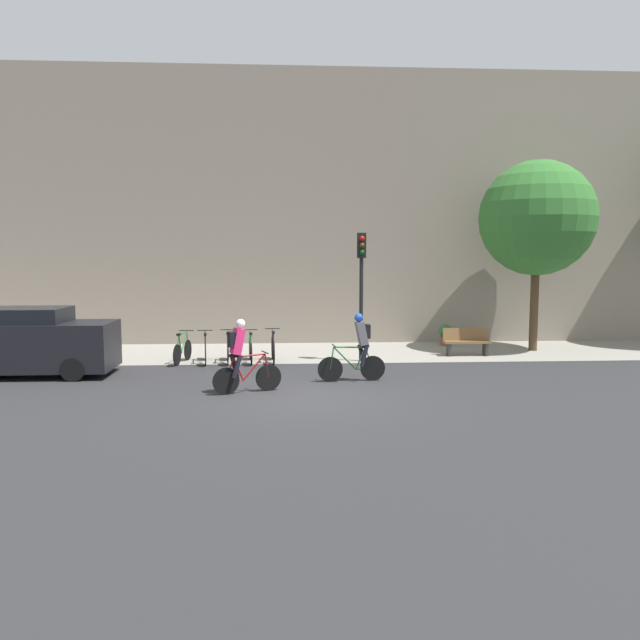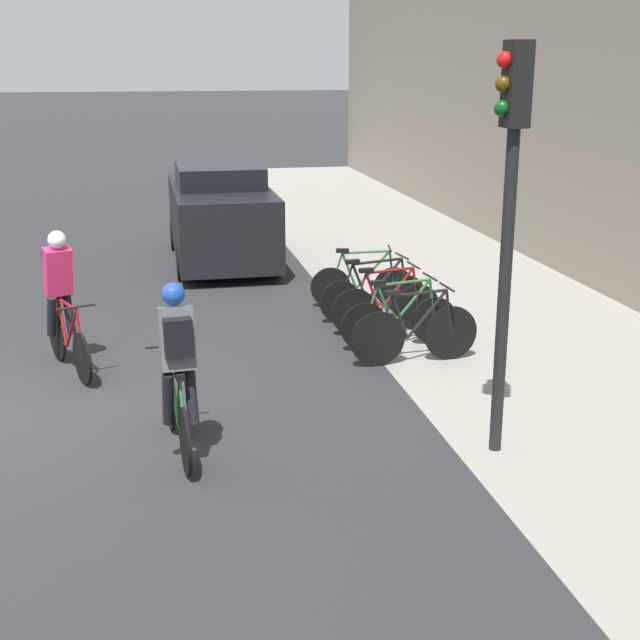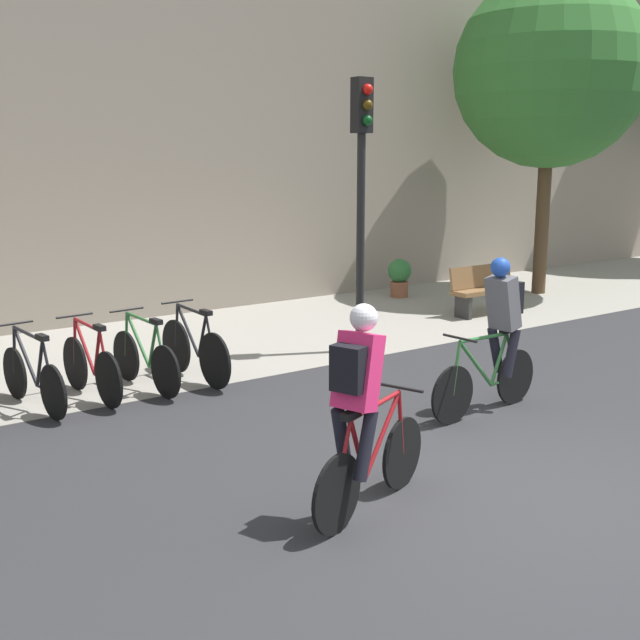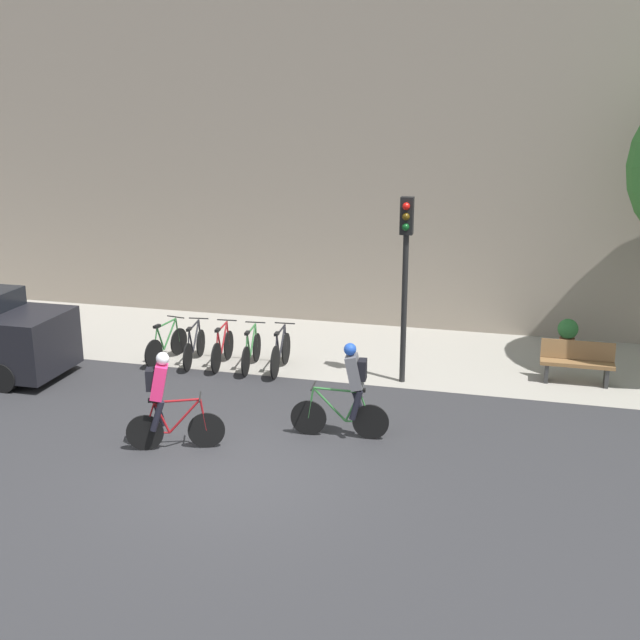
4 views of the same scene
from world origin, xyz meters
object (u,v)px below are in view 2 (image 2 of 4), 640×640
object	(u,v)px
parked_bike_0	(362,283)
parked_bike_1	(373,294)
parked_bike_3	(399,319)
parked_bike_2	(386,305)
parked_bike_4	(415,332)
parked_car	(221,215)
traffic_light_pole	(510,179)
cyclist_grey	(177,366)
cyclist_pink	(61,295)

from	to	relation	value
parked_bike_0	parked_bike_1	size ratio (longest dim) A/B	0.96
parked_bike_1	parked_bike_0	bearing A→B (deg)	179.92
parked_bike_3	parked_bike_2	bearing A→B (deg)	179.92
parked_bike_1	parked_bike_4	xyz separation A→B (m)	(2.05, 0.00, 0.03)
parked_bike_3	parked_bike_1	bearing A→B (deg)	-179.96
parked_bike_2	parked_car	size ratio (longest dim) A/B	0.38
parked_bike_4	parked_car	world-z (taller)	parked_car
parked_bike_3	traffic_light_pole	distance (m)	4.10
cyclist_grey	parked_bike_1	size ratio (longest dim) A/B	1.05
parked_bike_0	parked_bike_2	world-z (taller)	parked_bike_2
parked_bike_0	parked_bike_1	distance (m)	0.69
parked_bike_0	traffic_light_pole	size ratio (longest dim) A/B	0.41
parked_bike_0	parked_car	world-z (taller)	parked_car
parked_bike_1	parked_bike_2	size ratio (longest dim) A/B	1.04
cyclist_pink	parked_car	size ratio (longest dim) A/B	0.41
parked_bike_2	parked_bike_4	xyz separation A→B (m)	(1.37, 0.00, 0.02)
parked_bike_0	traffic_light_pole	bearing A→B (deg)	-0.02
cyclist_pink	parked_car	xyz separation A→B (m)	(-5.76, 2.52, -0.05)
parked_bike_1	parked_bike_2	bearing A→B (deg)	0.16
parked_bike_2	parked_car	distance (m)	5.44
cyclist_grey	parked_bike_1	distance (m)	5.33
parked_bike_1	parked_bike_3	xyz separation A→B (m)	(1.37, 0.00, 0.01)
parked_bike_1	parked_car	world-z (taller)	parked_car
cyclist_pink	parked_bike_1	bearing A→B (deg)	107.15
parked_bike_0	parked_car	xyz separation A→B (m)	(-3.72, -1.85, 0.51)
parked_bike_2	cyclist_pink	bearing A→B (deg)	-81.34
parked_bike_3	traffic_light_pole	bearing A→B (deg)	-0.04
parked_bike_4	parked_bike_1	bearing A→B (deg)	-179.94
parked_bike_3	cyclist_pink	bearing A→B (deg)	-90.26
parked_bike_3	parked_bike_0	bearing A→B (deg)	180.00
traffic_light_pole	parked_bike_4	bearing A→B (deg)	179.93
cyclist_grey	parked_bike_2	bearing A→B (deg)	139.60
parked_bike_0	parked_bike_2	xyz separation A→B (m)	(1.37, 0.00, 0.01)
parked_bike_1	parked_car	bearing A→B (deg)	-157.30
traffic_light_pole	parked_car	distance (m)	9.52
parked_bike_0	parked_bike_1	xyz separation A→B (m)	(0.69, -0.00, -0.00)
parked_bike_0	parked_bike_4	size ratio (longest dim) A/B	0.94
cyclist_grey	parked_bike_0	bearing A→B (deg)	148.30
parked_bike_2	parked_bike_3	size ratio (longest dim) A/B	0.98
parked_car	cyclist_grey	bearing A→B (deg)	-8.09
cyclist_grey	parked_bike_4	bearing A→B (deg)	126.20
cyclist_grey	parked_bike_2	distance (m)	4.79
cyclist_pink	parked_bike_2	distance (m)	4.45
cyclist_pink	parked_bike_0	world-z (taller)	cyclist_pink
parked_bike_1	parked_bike_3	size ratio (longest dim) A/B	1.01
parked_bike_3	traffic_light_pole	size ratio (longest dim) A/B	0.42
cyclist_pink	parked_car	world-z (taller)	parked_car
parked_car	parked_bike_2	bearing A→B (deg)	19.93
parked_bike_0	cyclist_grey	bearing A→B (deg)	-31.70
parked_bike_4	traffic_light_pole	bearing A→B (deg)	-0.07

